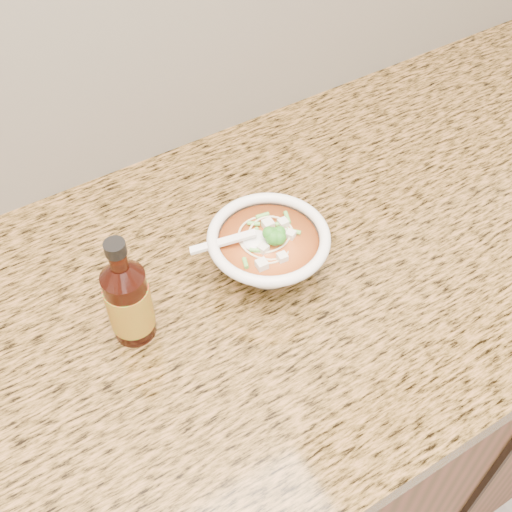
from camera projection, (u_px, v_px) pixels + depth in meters
cabinet at (150, 486)px, 1.18m from camera, size 4.00×0.65×0.86m
counter_slab at (107, 356)px, 0.84m from camera, size 4.00×0.68×0.04m
soup_bowl at (268, 252)px, 0.88m from camera, size 0.18×0.17×0.09m
hot_sauce_bottle at (128, 301)px, 0.79m from camera, size 0.07×0.07×0.17m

